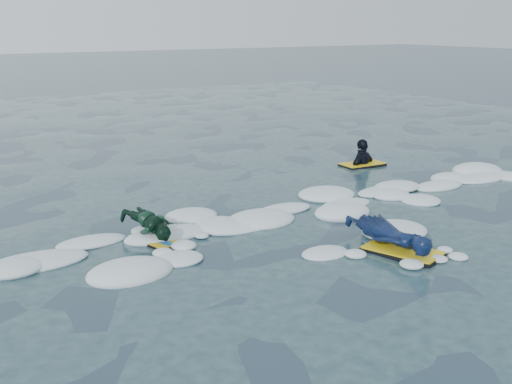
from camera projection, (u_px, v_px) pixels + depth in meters
ground at (323, 245)px, 9.11m from camera, size 120.00×120.00×0.00m
foam_band at (283, 226)px, 9.95m from camera, size 12.00×3.10×0.30m
prone_woman_unit at (392, 236)px, 8.84m from camera, size 0.89×1.63×0.40m
prone_child_unit at (152, 226)px, 9.26m from camera, size 0.57×1.16×0.42m
waiting_rider_unit at (362, 171)px, 14.04m from camera, size 0.99×0.57×1.46m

